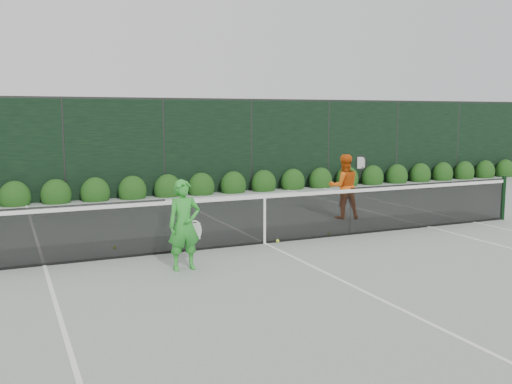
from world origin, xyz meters
name	(u,v)px	position (x,y,z in m)	size (l,w,h in m)	color
ground	(264,244)	(0.00, 0.00, 0.00)	(80.00, 80.00, 0.00)	gray
tennis_net	(263,217)	(-0.02, 0.00, 0.53)	(12.90, 0.10, 1.07)	black
player_woman	(184,225)	(-2.00, -1.18, 0.75)	(0.62, 0.36, 1.49)	green
player_man	(344,186)	(2.96, 1.73, 0.79)	(0.95, 0.77, 1.58)	#DF5D12
court_lines	(264,243)	(0.00, 0.00, 0.01)	(11.03, 23.83, 0.01)	white
windscreen_fence	(340,183)	(0.00, -2.71, 1.51)	(32.00, 21.07, 3.06)	black
hedge_row	(168,189)	(0.00, 7.15, 0.23)	(31.66, 0.65, 0.94)	#0F340E
tennis_balls	(244,240)	(-0.31, 0.28, 0.03)	(4.46, 0.83, 0.07)	#D5F737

